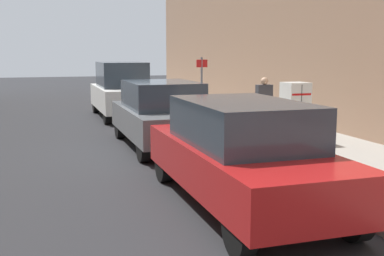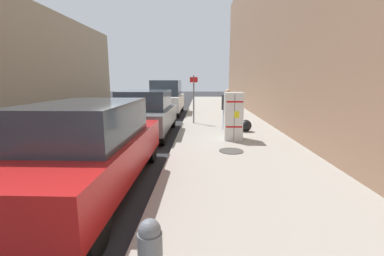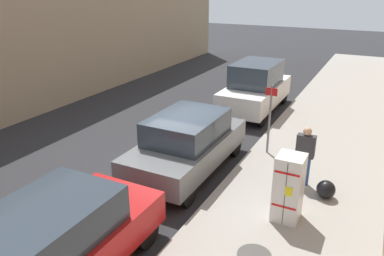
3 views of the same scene
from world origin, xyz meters
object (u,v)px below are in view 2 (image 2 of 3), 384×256
Objects in this scene: parked_suv_red at (88,146)px; trash_bag at (246,126)px; parked_van_white at (167,98)px; parked_suv_gray at (146,112)px; pedestrian_walking_far at (228,106)px; street_sign_post at (194,96)px; discarded_refrigerator at (233,116)px.

trash_bag is at bearing -126.38° from parked_suv_red.
parked_suv_gray is at bearing 90.00° from parked_van_white.
parked_van_white is (3.95, -6.22, 0.68)m from trash_bag.
pedestrian_walking_far is at bearing -171.18° from parked_suv_gray.
street_sign_post is at bearing -43.08° from trash_bag.
street_sign_post is 0.48× the size of parked_van_white.
parked_suv_gray is (3.95, 0.07, 0.53)m from trash_bag.
discarded_refrigerator is at bearing 63.35° from trash_bag.
pedestrian_walking_far is at bearing 132.84° from street_sign_post.
street_sign_post is 2.79m from parked_suv_gray.
parked_van_white is at bearing -117.56° from pedestrian_walking_far.
trash_bag is 0.10× the size of parked_suv_gray.
pedestrian_walking_far reaches higher than parked_suv_red.
pedestrian_walking_far reaches higher than parked_suv_gray.
parked_van_white is 1.03× the size of parked_suv_gray.
parked_suv_gray is at bearing -90.00° from parked_suv_red.
parked_suv_red is at bearing 90.00° from parked_van_white.
trash_bag is 1.09m from pedestrian_walking_far.
pedestrian_walking_far is at bearing 119.45° from parked_van_white.
parked_van_white is at bearing -66.60° from street_sign_post.
discarded_refrigerator is 3.66m from street_sign_post.
parked_suv_red is at bearing 75.99° from street_sign_post.
parked_suv_red is (3.95, 5.36, 0.52)m from trash_bag.
discarded_refrigerator is at bearing 33.44° from pedestrian_walking_far.
parked_suv_gray is at bearing -48.18° from pedestrian_walking_far.
parked_van_white is 11.58m from parked_suv_red.
parked_van_white reaches higher than parked_suv_red.
parked_suv_red is at bearing 50.80° from discarded_refrigerator.
discarded_refrigerator reaches higher than parked_suv_red.
discarded_refrigerator is at bearing -129.20° from parked_suv_red.
street_sign_post is at bearing -66.58° from discarded_refrigerator.
street_sign_post is 4.76× the size of trash_bag.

